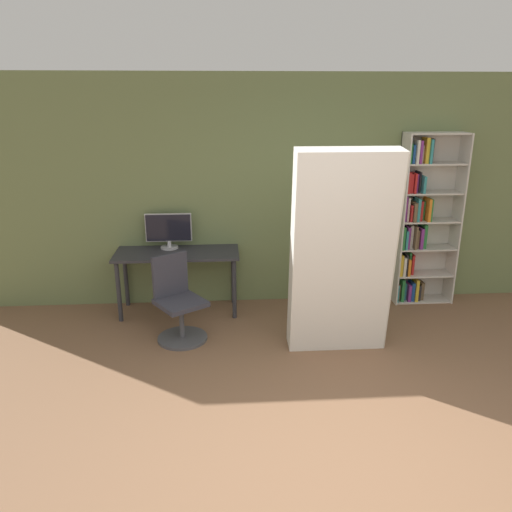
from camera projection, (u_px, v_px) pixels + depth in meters
The scene contains 7 objects.
ground_plane at pixel (344, 493), 3.22m from camera, with size 16.00×16.00×0.00m, color brown.
wall_back at pixel (285, 193), 5.90m from camera, with size 8.00×0.06×2.70m.
desk at pixel (177, 260), 5.74m from camera, with size 1.41×0.57×0.74m.
monitor at pixel (169, 230), 5.79m from camera, with size 0.54×0.20×0.42m.
office_chair at pixel (178, 307), 5.18m from camera, with size 0.61×0.61×0.89m.
bookshelf at pixel (420, 222), 5.97m from camera, with size 0.72×0.30×2.05m.
mattress_near at pixel (343, 254), 4.74m from camera, with size 0.97×0.46×2.02m.
Camera 1 is at (-0.75, -2.55, 2.46)m, focal length 35.00 mm.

